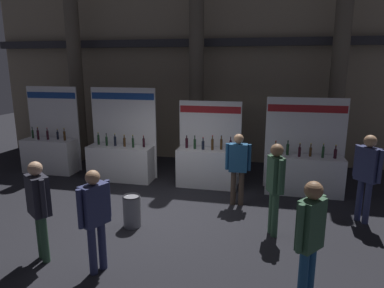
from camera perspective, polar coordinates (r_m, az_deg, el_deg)
The scene contains 13 objects.
ground_plane at distance 7.62m, azimuth -5.09°, elevation -11.53°, with size 28.96×28.96×0.00m, color black.
hall_colonnade at distance 11.37m, azimuth 1.67°, elevation 14.42°, with size 14.48×1.35×6.96m.
exhibitor_booth_0 at distance 11.12m, azimuth -22.42°, elevation -1.15°, with size 1.64×0.66×2.53m.
exhibitor_booth_1 at distance 9.80m, azimuth -11.66°, elevation -2.31°, with size 1.89×0.66×2.55m.
exhibitor_booth_2 at distance 9.12m, azimuth 2.63°, elevation -3.34°, with size 1.67×0.66×2.23m.
exhibitor_booth_3 at distance 9.03m, azimuth 18.04°, elevation -4.16°, with size 1.95×0.66×2.37m.
trash_bin at distance 7.06m, azimuth -9.94°, elevation -10.90°, with size 0.35×0.35×0.65m.
visitor_1 at distance 6.08m, azimuth -24.11°, elevation -8.73°, with size 0.50×0.47×1.69m.
visitor_2 at distance 7.82m, azimuth 7.64°, elevation -3.18°, with size 0.58×0.24×1.67m.
visitor_3 at distance 5.49m, azimuth -15.80°, elevation -10.88°, with size 0.38×0.54×1.65m.
visitor_4 at distance 4.78m, azimuth 18.98°, elevation -14.06°, with size 0.39×0.45×1.77m.
visitor_5 at distance 7.71m, azimuth 27.03°, elevation -3.95°, with size 0.44×0.48×1.83m.
visitor_8 at distance 6.55m, azimuth 13.64°, elevation -6.15°, with size 0.33×0.48×1.78m.
Camera 1 is at (2.13, -6.60, 3.17)m, focal length 32.13 mm.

